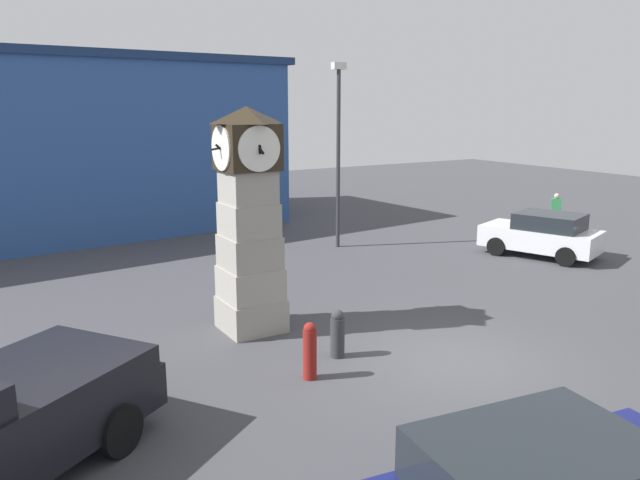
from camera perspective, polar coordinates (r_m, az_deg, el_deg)
ground_plane at (r=13.32m, az=12.31°, el=-10.72°), size 68.20×68.20×0.00m
clock_tower at (r=14.14m, az=-6.51°, el=1.42°), size 1.66×1.64×5.11m
bollard_near_tower at (r=13.03m, az=1.61°, el=-8.50°), size 0.30×0.30×1.02m
bollard_mid_row at (r=12.03m, az=-0.94°, el=-10.06°), size 0.26×0.26×1.13m
car_far_lot at (r=22.64m, az=19.68°, el=0.50°), size 2.98×4.19×1.52m
pedestrian_near_bench at (r=27.31m, az=20.74°, el=2.60°), size 0.44×0.46×1.56m
street_lamp_near_road at (r=22.37m, az=1.69°, el=8.84°), size 0.50×0.24×6.54m
warehouse_blue_far at (r=27.12m, az=-25.83°, el=7.73°), size 21.16×10.01×7.03m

